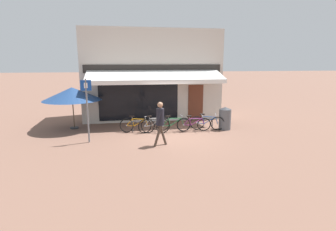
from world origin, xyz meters
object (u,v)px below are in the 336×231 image
cafe_parasol (72,94)px  bicycle_orange (137,125)px  bicycle_purple (194,124)px  bicycle_silver (154,125)px  bicycle_blue (207,123)px  pedestrian_adult (160,119)px  parking_sign (87,104)px  litter_bin (225,118)px  bicycle_green (173,125)px

cafe_parasol → bicycle_orange: bearing=-23.5°
bicycle_purple → cafe_parasol: cafe_parasol is taller
bicycle_silver → bicycle_blue: size_ratio=0.96×
pedestrian_adult → bicycle_silver: bearing=87.1°
pedestrian_adult → parking_sign: (-2.97, 0.97, 0.51)m
bicycle_silver → cafe_parasol: cafe_parasol is taller
pedestrian_adult → litter_bin: 4.24m
bicycle_orange → pedestrian_adult: bearing=-53.8°
bicycle_green → bicycle_purple: size_ratio=1.03×
pedestrian_adult → cafe_parasol: cafe_parasol is taller
bicycle_silver → parking_sign: bearing=-174.5°
bicycle_silver → bicycle_blue: 2.70m
bicycle_green → bicycle_purple: 1.05m
pedestrian_adult → litter_bin: bearing=26.9°
bicycle_purple → pedestrian_adult: (-1.98, -1.96, 0.78)m
bicycle_silver → pedestrian_adult: pedestrian_adult is taller
cafe_parasol → parking_sign: bearing=-68.4°
bicycle_orange → parking_sign: (-2.14, -1.25, 1.29)m
bicycle_blue → parking_sign: parking_sign is taller
bicycle_silver → bicycle_green: (0.92, -0.21, 0.00)m
pedestrian_adult → cafe_parasol: (-4.01, 3.61, 0.67)m
bicycle_blue → cafe_parasol: size_ratio=0.59×
litter_bin → bicycle_purple: bearing=-176.1°
bicycle_silver → litter_bin: litter_bin is taller
bicycle_silver → bicycle_blue: bearing=-19.0°
bicycle_purple → pedestrian_adult: size_ratio=0.93×
bicycle_silver → bicycle_purple: 1.98m
parking_sign → cafe_parasol: 2.84m
cafe_parasol → pedestrian_adult: bearing=-42.0°
pedestrian_adult → parking_sign: 3.16m
parking_sign → bicycle_silver: bearing=22.0°
bicycle_silver → bicycle_purple: (1.97, -0.22, -0.01)m
bicycle_purple → bicycle_blue: bicycle_blue is taller
pedestrian_adult → bicycle_purple: bearing=42.0°
bicycle_silver → bicycle_green: bearing=-29.7°
cafe_parasol → bicycle_green: bearing=-18.4°
bicycle_blue → pedestrian_adult: size_ratio=0.93×
bicycle_orange → pedestrian_adult: size_ratio=0.93×
litter_bin → bicycle_blue: bearing=-179.6°
cafe_parasol → litter_bin: bearing=-11.3°
bicycle_green → cafe_parasol: 5.40m
bicycle_silver → pedestrian_adult: size_ratio=0.89×
parking_sign → cafe_parasol: parking_sign is taller
bicycle_silver → bicycle_green: size_ratio=0.93×
bicycle_blue → litter_bin: (0.95, 0.01, 0.20)m
bicycle_green → cafe_parasol: size_ratio=0.60×
pedestrian_adult → cafe_parasol: bearing=135.4°
bicycle_orange → litter_bin: size_ratio=1.48×
bicycle_purple → bicycle_orange: bearing=-179.9°
bicycle_blue → bicycle_silver: bearing=-166.5°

